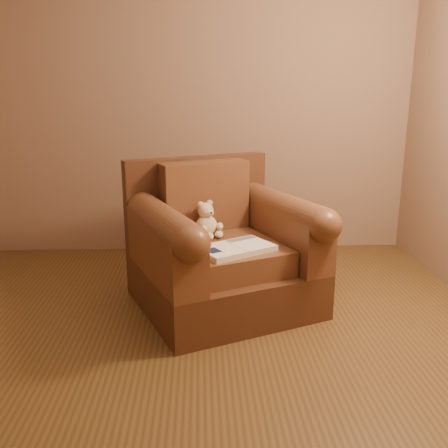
{
  "coord_description": "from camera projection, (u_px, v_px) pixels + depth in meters",
  "views": [
    {
      "loc": [
        0.08,
        -2.61,
        1.5
      ],
      "look_at": [
        0.23,
        0.62,
        0.61
      ],
      "focal_mm": 40.0,
      "sensor_mm": 36.0,
      "label": 1
    }
  ],
  "objects": [
    {
      "name": "armchair",
      "position": [
        221.0,
        251.0,
        3.51
      ],
      "size": [
        1.44,
        1.41,
        1.0
      ],
      "rotation": [
        0.0,
        0.0,
        0.39
      ],
      "color": "#472817",
      "rests_on": "floor"
    },
    {
      "name": "room",
      "position": [
        183.0,
        42.0,
        2.45
      ],
      "size": [
        4.02,
        4.02,
        2.71
      ],
      "color": "#876753",
      "rests_on": "ground"
    },
    {
      "name": "floor",
      "position": [
        189.0,
        354.0,
        2.91
      ],
      "size": [
        4.0,
        4.0,
        0.0
      ],
      "primitive_type": "plane",
      "color": "brown",
      "rests_on": "ground"
    },
    {
      "name": "guidebook",
      "position": [
        236.0,
        248.0,
        3.21
      ],
      "size": [
        0.55,
        0.49,
        0.04
      ],
      "rotation": [
        0.0,
        0.0,
        0.54
      ],
      "color": "beige",
      "rests_on": "armchair"
    },
    {
      "name": "side_table",
      "position": [
        312.0,
        254.0,
        3.8
      ],
      "size": [
        0.36,
        0.36,
        0.5
      ],
      "color": "#B87932",
      "rests_on": "floor"
    },
    {
      "name": "teddy_bear",
      "position": [
        207.0,
        223.0,
        3.51
      ],
      "size": [
        0.19,
        0.22,
        0.26
      ],
      "rotation": [
        0.0,
        0.0,
        0.61
      ],
      "color": "beige",
      "rests_on": "armchair"
    }
  ]
}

